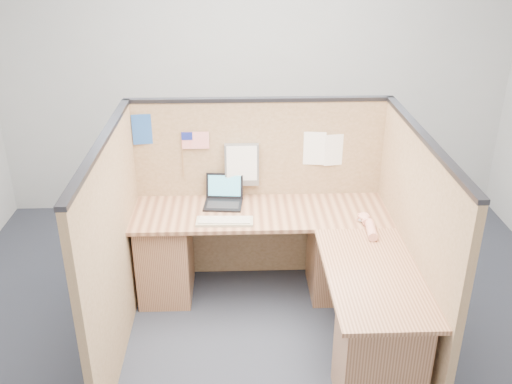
{
  "coord_description": "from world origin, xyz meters",
  "views": [
    {
      "loc": [
        -0.17,
        -3.19,
        2.72
      ],
      "look_at": [
        -0.04,
        0.5,
        0.98
      ],
      "focal_mm": 40.0,
      "sensor_mm": 36.0,
      "label": 1
    }
  ],
  "objects_px": {
    "l_desk": "(288,277)",
    "mouse": "(364,219)",
    "laptop": "(223,197)",
    "keyboard": "(225,221)"
  },
  "relations": [
    {
      "from": "l_desk",
      "to": "mouse",
      "type": "bearing_deg",
      "value": 19.34
    },
    {
      "from": "l_desk",
      "to": "laptop",
      "type": "bearing_deg",
      "value": 130.7
    },
    {
      "from": "laptop",
      "to": "mouse",
      "type": "relative_size",
      "value": 3.15
    },
    {
      "from": "laptop",
      "to": "l_desk",
      "type": "bearing_deg",
      "value": -44.08
    },
    {
      "from": "mouse",
      "to": "laptop",
      "type": "bearing_deg",
      "value": 161.5
    },
    {
      "from": "l_desk",
      "to": "mouse",
      "type": "relative_size",
      "value": 19.8
    },
    {
      "from": "l_desk",
      "to": "laptop",
      "type": "distance_m",
      "value": 0.82
    },
    {
      "from": "l_desk",
      "to": "keyboard",
      "type": "xyz_separation_m",
      "value": [
        -0.46,
        0.22,
        0.35
      ]
    },
    {
      "from": "laptop",
      "to": "mouse",
      "type": "bearing_deg",
      "value": -13.28
    },
    {
      "from": "l_desk",
      "to": "keyboard",
      "type": "relative_size",
      "value": 4.62
    }
  ]
}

